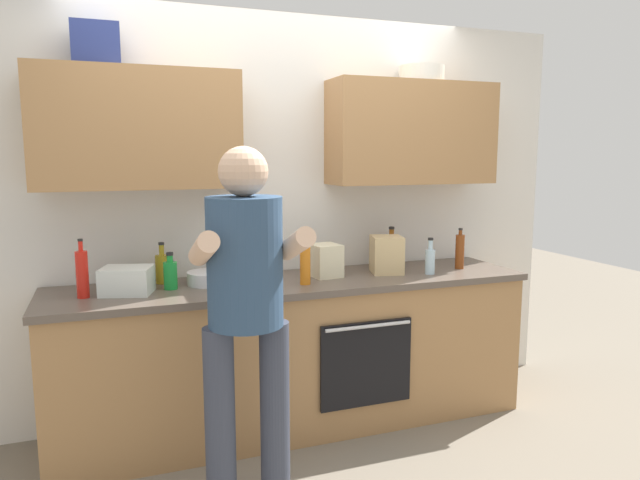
% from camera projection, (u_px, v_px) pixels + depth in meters
% --- Properties ---
extents(ground_plane, '(12.00, 12.00, 0.00)m').
position_uv_depth(ground_plane, '(297.00, 423.00, 3.56)').
color(ground_plane, '#756B5B').
extents(back_wall_unit, '(4.00, 0.38, 2.50)m').
position_uv_depth(back_wall_unit, '(282.00, 179.00, 3.60)').
color(back_wall_unit, silver).
rests_on(back_wall_unit, ground).
extents(counter, '(2.84, 0.67, 0.90)m').
position_uv_depth(counter, '(297.00, 353.00, 3.49)').
color(counter, '#A37547').
rests_on(counter, ground).
extents(person_standing, '(0.49, 0.45, 1.68)m').
position_uv_depth(person_standing, '(246.00, 300.00, 2.60)').
color(person_standing, '#383D4C').
rests_on(person_standing, ground).
extents(bottle_vinegar, '(0.06, 0.06, 0.27)m').
position_uv_depth(bottle_vinegar, '(460.00, 251.00, 3.77)').
color(bottle_vinegar, brown).
rests_on(bottle_vinegar, counter).
extents(bottle_oil, '(0.08, 0.08, 0.24)m').
position_uv_depth(bottle_oil, '(162.00, 268.00, 3.34)').
color(bottle_oil, olive).
rests_on(bottle_oil, counter).
extents(bottle_syrup, '(0.07, 0.07, 0.27)m').
position_uv_depth(bottle_syrup, '(391.00, 251.00, 3.84)').
color(bottle_syrup, '#8C4C14').
rests_on(bottle_syrup, counter).
extents(bottle_soda, '(0.07, 0.07, 0.21)m').
position_uv_depth(bottle_soda, '(170.00, 274.00, 3.19)').
color(bottle_soda, '#198C33').
rests_on(bottle_soda, counter).
extents(bottle_hotsauce, '(0.06, 0.06, 0.31)m').
position_uv_depth(bottle_hotsauce, '(82.00, 274.00, 2.99)').
color(bottle_hotsauce, red).
rests_on(bottle_hotsauce, counter).
extents(bottle_water, '(0.06, 0.06, 0.23)m').
position_uv_depth(bottle_water, '(430.00, 260.00, 3.60)').
color(bottle_water, silver).
rests_on(bottle_water, counter).
extents(bottle_juice, '(0.06, 0.06, 0.33)m').
position_uv_depth(bottle_juice, '(305.00, 259.00, 3.30)').
color(bottle_juice, orange).
rests_on(bottle_juice, counter).
extents(cup_ceramic, '(0.08, 0.08, 0.11)m').
position_uv_depth(cup_ceramic, '(266.00, 272.00, 3.41)').
color(cup_ceramic, '#BF4C47').
rests_on(cup_ceramic, counter).
extents(mixing_bowl, '(0.24, 0.24, 0.07)m').
position_uv_depth(mixing_bowl, '(208.00, 278.00, 3.32)').
color(mixing_bowl, silver).
rests_on(mixing_bowl, counter).
extents(grocery_bag_bread, '(0.23, 0.24, 0.23)m').
position_uv_depth(grocery_bag_bread, '(387.00, 255.00, 3.63)').
color(grocery_bag_bread, tan).
rests_on(grocery_bag_bread, counter).
extents(grocery_bag_rice, '(0.18, 0.20, 0.20)m').
position_uv_depth(grocery_bag_rice, '(325.00, 260.00, 3.52)').
color(grocery_bag_rice, beige).
rests_on(grocery_bag_rice, counter).
extents(grocery_bag_produce, '(0.31, 0.27, 0.14)m').
position_uv_depth(grocery_bag_produce, '(127.00, 281.00, 3.09)').
color(grocery_bag_produce, silver).
rests_on(grocery_bag_produce, counter).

